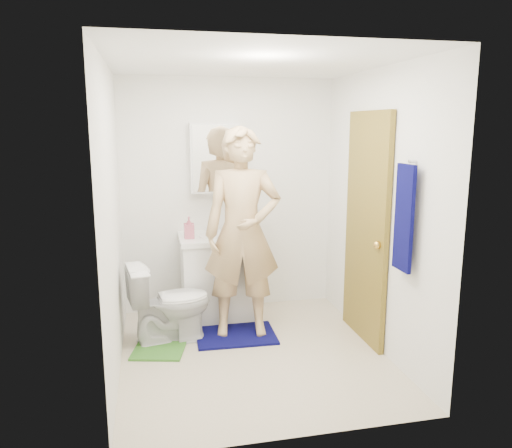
% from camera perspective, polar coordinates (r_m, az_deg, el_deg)
% --- Properties ---
extents(floor, '(2.20, 2.40, 0.02)m').
position_cam_1_polar(floor, '(4.42, -0.36, -14.74)').
color(floor, beige).
rests_on(floor, ground).
extents(ceiling, '(2.20, 2.40, 0.02)m').
position_cam_1_polar(ceiling, '(4.00, -0.41, 18.15)').
color(ceiling, white).
rests_on(ceiling, ground).
extents(wall_back, '(2.20, 0.02, 2.40)m').
position_cam_1_polar(wall_back, '(5.22, -3.12, 3.21)').
color(wall_back, white).
rests_on(wall_back, ground).
extents(wall_front, '(2.20, 0.02, 2.40)m').
position_cam_1_polar(wall_front, '(2.90, 4.55, -3.37)').
color(wall_front, white).
rests_on(wall_front, ground).
extents(wall_left, '(0.02, 2.40, 2.40)m').
position_cam_1_polar(wall_left, '(3.97, -16.27, 0.21)').
color(wall_left, white).
rests_on(wall_left, ground).
extents(wall_right, '(0.02, 2.40, 2.40)m').
position_cam_1_polar(wall_right, '(4.40, 13.90, 1.39)').
color(wall_right, white).
rests_on(wall_right, ground).
extents(vanity_cabinet, '(0.75, 0.55, 0.80)m').
position_cam_1_polar(vanity_cabinet, '(5.09, -4.17, -6.26)').
color(vanity_cabinet, white).
rests_on(vanity_cabinet, floor).
extents(countertop, '(0.79, 0.59, 0.05)m').
position_cam_1_polar(countertop, '(4.98, -4.24, -1.59)').
color(countertop, white).
rests_on(countertop, vanity_cabinet).
extents(sink_basin, '(0.40, 0.40, 0.03)m').
position_cam_1_polar(sink_basin, '(4.97, -4.24, -1.42)').
color(sink_basin, white).
rests_on(sink_basin, countertop).
extents(faucet, '(0.03, 0.03, 0.12)m').
position_cam_1_polar(faucet, '(5.13, -4.54, -0.23)').
color(faucet, silver).
rests_on(faucet, countertop).
extents(medicine_cabinet, '(0.50, 0.12, 0.70)m').
position_cam_1_polar(medicine_cabinet, '(5.09, -4.73, 7.51)').
color(medicine_cabinet, white).
rests_on(medicine_cabinet, wall_back).
extents(mirror_panel, '(0.46, 0.01, 0.66)m').
position_cam_1_polar(mirror_panel, '(5.02, -4.63, 7.47)').
color(mirror_panel, white).
rests_on(mirror_panel, wall_back).
extents(door, '(0.05, 0.80, 2.05)m').
position_cam_1_polar(door, '(4.55, 12.47, -0.48)').
color(door, olive).
rests_on(door, ground).
extents(door_knob, '(0.07, 0.07, 0.07)m').
position_cam_1_polar(door_knob, '(4.27, 13.72, -2.34)').
color(door_knob, gold).
rests_on(door_knob, door).
extents(towel, '(0.03, 0.24, 0.80)m').
position_cam_1_polar(towel, '(3.86, 16.56, 0.65)').
color(towel, '#07084A').
rests_on(towel, wall_right).
extents(towel_hook, '(0.06, 0.02, 0.02)m').
position_cam_1_polar(towel_hook, '(3.83, 17.44, 6.86)').
color(towel_hook, silver).
rests_on(towel_hook, wall_right).
extents(toilet, '(0.78, 0.52, 0.73)m').
position_cam_1_polar(toilet, '(4.59, -9.81, -8.83)').
color(toilet, white).
rests_on(toilet, floor).
extents(bath_mat, '(0.74, 0.54, 0.02)m').
position_cam_1_polar(bath_mat, '(4.75, -2.33, -12.57)').
color(bath_mat, '#07084A').
rests_on(bath_mat, floor).
extents(green_rug, '(0.51, 0.46, 0.02)m').
position_cam_1_polar(green_rug, '(4.53, -11.09, -14.05)').
color(green_rug, '#3F822B').
rests_on(green_rug, floor).
extents(soap_dispenser, '(0.10, 0.10, 0.21)m').
position_cam_1_polar(soap_dispenser, '(4.86, -7.67, -0.40)').
color(soap_dispenser, '#C35B71').
rests_on(soap_dispenser, countertop).
extents(toothbrush_cup, '(0.14, 0.14, 0.09)m').
position_cam_1_polar(toothbrush_cup, '(5.09, -2.45, -0.46)').
color(toothbrush_cup, '#804496').
rests_on(toothbrush_cup, countertop).
extents(man, '(0.75, 0.55, 1.90)m').
position_cam_1_polar(man, '(4.51, -1.55, -1.01)').
color(man, tan).
rests_on(man, bath_mat).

